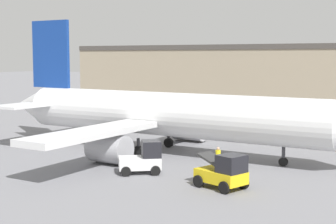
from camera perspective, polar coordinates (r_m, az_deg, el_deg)
ground_plane at (r=46.62m, az=0.00°, el=-4.57°), size 400.00×400.00×0.00m
airplane at (r=46.62m, az=-1.03°, el=-0.26°), size 37.49×30.92×12.36m
ground_crew_worker at (r=39.77m, az=5.57°, el=-5.07°), size 0.39×0.39×1.79m
baggage_tug at (r=38.55m, az=-2.72°, el=-5.17°), size 3.56×3.36×2.44m
belt_loader_truck at (r=34.18m, az=6.21°, el=-6.63°), size 3.72×3.08×2.36m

